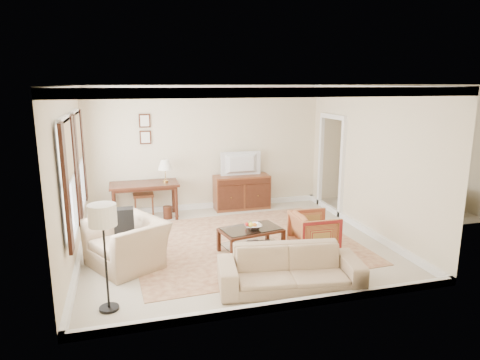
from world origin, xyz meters
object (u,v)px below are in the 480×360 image
writing_desk (144,188)px  sideboard (242,192)px  coffee_table (251,234)px  club_armchair (127,235)px  tv (242,156)px  striped_armchair (314,230)px  sofa (290,262)px

writing_desk → sideboard: bearing=4.7°
coffee_table → club_armchair: club_armchair is taller
tv → club_armchair: bearing=44.4°
tv → club_armchair: size_ratio=0.78×
writing_desk → coffee_table: size_ratio=1.27×
striped_armchair → sideboard: bearing=11.9°
coffee_table → sideboard: bearing=77.7°
coffee_table → club_armchair: size_ratio=0.98×
striped_armchair → sofa: size_ratio=0.37×
sofa → sideboard: bearing=92.8°
club_armchair → sofa: club_armchair is taller
coffee_table → striped_armchair: bearing=-10.5°
writing_desk → sofa: size_ratio=0.71×
sideboard → tv: (0.00, -0.02, 0.86)m
coffee_table → tv: bearing=77.7°
writing_desk → sofa: bearing=-65.0°
coffee_table → club_armchair: 2.12m
coffee_table → striped_armchair: 1.14m
writing_desk → tv: 2.34m
club_armchair → coffee_table: bearing=60.5°
sofa → striped_armchair: bearing=61.0°
striped_armchair → sofa: (-0.97, -1.25, 0.03)m
writing_desk → sideboard: 2.29m
club_armchair → striped_armchair: bearing=57.0°
tv → sofa: (-0.43, -4.11, -0.86)m
tv → sideboard: bearing=-90.0°
striped_armchair → club_armchair: club_armchair is taller
sideboard → tv: bearing=-90.0°
club_armchair → sideboard: bearing=105.4°
striped_armchair → club_armchair: 3.24m
writing_desk → coffee_table: (1.69, -2.49, -0.35)m
coffee_table → club_armchair: bearing=179.8°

